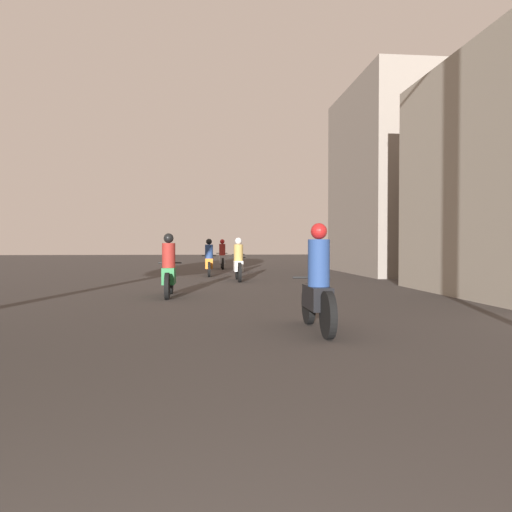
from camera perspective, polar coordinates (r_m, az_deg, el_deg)
name	(u,v)px	position (r m, az deg, el deg)	size (l,w,h in m)	color
motorcycle_black	(318,288)	(7.47, 7.08, -3.68)	(0.60, 1.95, 1.60)	black
motorcycle_green	(169,271)	(12.44, -9.92, -1.74)	(0.60, 1.92, 1.56)	black
motorcycle_white	(238,263)	(17.55, -2.04, -0.85)	(0.60, 2.05, 1.52)	black
motorcycle_orange	(209,261)	(20.38, -5.39, -0.56)	(0.60, 2.02, 1.51)	black
motorcycle_red	(239,259)	(23.13, -1.96, -0.32)	(0.60, 1.96, 1.52)	black
motorcycle_silver	(222,257)	(26.01, -3.88, -0.10)	(0.60, 2.09, 1.54)	black
building_right_far	(401,181)	(23.39, 16.19, 8.26)	(4.71, 7.50, 8.24)	gray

